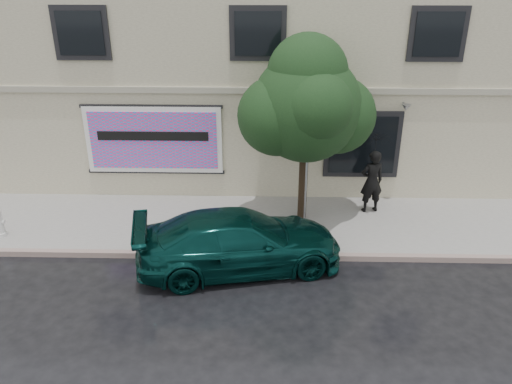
{
  "coord_description": "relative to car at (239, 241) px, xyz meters",
  "views": [
    {
      "loc": [
        0.32,
        -9.57,
        6.95
      ],
      "look_at": [
        0.02,
        2.2,
        1.58
      ],
      "focal_mm": 35.0,
      "sensor_mm": 36.0,
      "label": 1
    }
  ],
  "objects": [
    {
      "name": "billboard",
      "position": [
        -2.84,
        3.82,
        1.32
      ],
      "size": [
        4.3,
        0.16,
        2.2
      ],
      "color": "white",
      "rests_on": "ground"
    },
    {
      "name": "street_tree",
      "position": [
        1.7,
        2.49,
        2.72
      ],
      "size": [
        2.98,
        2.98,
        4.81
      ],
      "color": "black",
      "rests_on": "sidewalk"
    },
    {
      "name": "sidewalk",
      "position": [
        0.36,
        2.15,
        -0.66
      ],
      "size": [
        20.0,
        3.5,
        0.15
      ],
      "primitive_type": "cube",
      "color": "#9C9A94",
      "rests_on": "ground"
    },
    {
      "name": "sign_pole",
      "position": [
        1.75,
        2.1,
        0.89
      ],
      "size": [
        0.3,
        0.05,
        2.43
      ],
      "rotation": [
        0.0,
        0.0,
        0.02
      ],
      "color": "#A0A1A9",
      "rests_on": "sidewalk"
    },
    {
      "name": "curb",
      "position": [
        0.36,
        0.4,
        -0.66
      ],
      "size": [
        20.0,
        0.18,
        0.16
      ],
      "primitive_type": "cube",
      "color": "gray",
      "rests_on": "ground"
    },
    {
      "name": "car",
      "position": [
        0.0,
        0.0,
        0.0
      ],
      "size": [
        5.4,
        3.23,
        1.47
      ],
      "primitive_type": "imported",
      "rotation": [
        0.0,
        0.0,
        1.78
      ],
      "color": "#072E2A",
      "rests_on": "ground"
    },
    {
      "name": "building",
      "position": [
        0.36,
        7.9,
        2.76
      ],
      "size": [
        20.0,
        8.12,
        7.0
      ],
      "color": "beige",
      "rests_on": "ground"
    },
    {
      "name": "pedestrian",
      "position": [
        3.76,
        2.97,
        0.38
      ],
      "size": [
        0.79,
        0.61,
        1.92
      ],
      "primitive_type": "imported",
      "rotation": [
        0.0,
        0.0,
        3.37
      ],
      "color": "black",
      "rests_on": "sidewalk"
    },
    {
      "name": "umbrella",
      "position": [
        3.76,
        2.97,
        1.72
      ],
      "size": [
        1.36,
        1.36,
        0.77
      ],
      "primitive_type": "imported",
      "rotation": [
        0.0,
        0.0,
        -0.39
      ],
      "color": "black",
      "rests_on": "pedestrian"
    },
    {
      "name": "ground",
      "position": [
        0.36,
        -1.1,
        -0.74
      ],
      "size": [
        90.0,
        90.0,
        0.0
      ],
      "primitive_type": "plane",
      "color": "black",
      "rests_on": "ground"
    }
  ]
}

